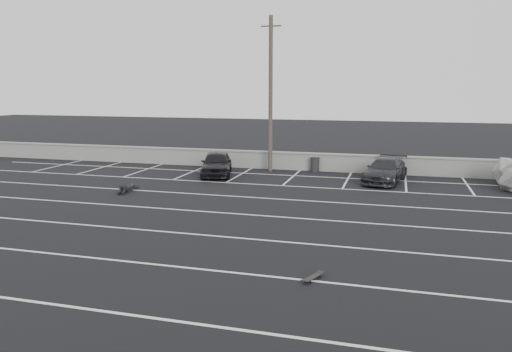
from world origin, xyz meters
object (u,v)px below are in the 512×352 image
(car_left, at_px, (217,163))
(car_right, at_px, (385,170))
(trash_bin, at_px, (315,165))
(person, at_px, (129,186))
(utility_pole, at_px, (271,94))
(skateboard, at_px, (313,277))

(car_left, xyz_separation_m, car_right, (9.15, 0.56, -0.07))
(trash_bin, bearing_deg, car_left, -152.41)
(car_right, relative_size, trash_bin, 5.00)
(car_right, distance_m, person, 13.06)
(utility_pole, xyz_separation_m, person, (-5.18, -7.29, -4.28))
(utility_pole, xyz_separation_m, skateboard, (5.20, -16.11, -4.42))
(skateboard, bearing_deg, trash_bin, 121.52)
(utility_pole, relative_size, trash_bin, 10.47)
(skateboard, bearing_deg, car_left, 141.75)
(car_right, bearing_deg, car_left, -165.53)
(car_left, relative_size, skateboard, 5.54)
(car_left, xyz_separation_m, skateboard, (7.72, -13.83, -0.62))
(utility_pole, distance_m, skateboard, 17.49)
(car_right, distance_m, trash_bin, 4.56)
(car_left, distance_m, person, 5.69)
(utility_pole, relative_size, skateboard, 12.24)
(skateboard, bearing_deg, car_right, 106.90)
(person, relative_size, skateboard, 3.14)
(utility_pole, distance_m, trash_bin, 4.84)
(car_left, height_order, car_right, car_left)
(trash_bin, xyz_separation_m, person, (-7.77, -7.69, -0.21))
(trash_bin, distance_m, skateboard, 16.72)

